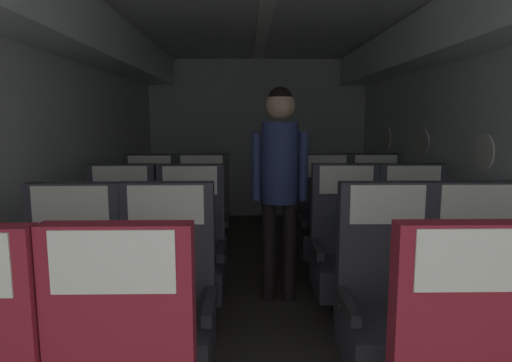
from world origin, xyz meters
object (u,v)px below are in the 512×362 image
seat_c_right_aisle (414,256)px  seat_d_left_aisle (202,225)px  seat_c_right_window (347,255)px  flight_attendant (280,171)px  seat_b_right_aisle (480,310)px  seat_b_right_window (389,311)px  seat_d_right_window (326,225)px  seat_b_left_aisle (166,312)px  seat_c_left_window (120,256)px  seat_d_right_aisle (376,225)px  seat_b_left_window (70,314)px  seat_c_left_aisle (190,257)px  seat_d_left_window (149,226)px

seat_c_right_aisle → seat_d_left_aisle: size_ratio=1.00×
seat_c_right_window → flight_attendant: (-0.46, 0.32, 0.57)m
seat_b_right_aisle → flight_attendant: size_ratio=0.66×
seat_b_right_window → seat_d_right_window: (-0.00, 1.79, 0.00)m
seat_b_left_aisle → seat_b_right_window: 1.12m
seat_c_left_window → seat_d_right_aisle: same height
seat_b_left_aisle → seat_c_left_window: size_ratio=1.00×
seat_b_left_aisle → seat_c_left_window: same height
seat_b_left_aisle → seat_d_right_aisle: (1.58, 1.78, 0.00)m
seat_b_right_aisle → seat_b_right_window: bearing=179.8°
seat_b_right_aisle → seat_c_right_window: bearing=117.2°
seat_c_right_aisle → seat_d_right_aisle: (-0.01, 0.90, 0.00)m
seat_d_right_aisle → seat_d_left_aisle: bearing=179.7°
seat_c_right_window → seat_b_left_window: bearing=-150.3°
seat_b_right_aisle → seat_c_left_aisle: 1.81m
seat_d_right_window → seat_d_left_aisle: bearing=179.6°
seat_b_left_window → seat_b_right_aisle: 2.06m
seat_b_left_aisle → seat_b_left_window: bearing=-178.8°
seat_c_right_window → seat_b_right_aisle: bearing=-62.8°
seat_d_right_aisle → seat_d_right_window: (-0.46, -0.00, 0.00)m
seat_c_right_window → seat_d_left_window: (-1.59, 0.87, 0.00)m
seat_d_left_aisle → flight_attendant: (0.66, -0.57, 0.57)m
seat_d_left_window → flight_attendant: flight_attendant is taller
seat_d_right_window → flight_attendant: 0.92m
seat_b_left_aisle → seat_c_right_window: (1.11, 0.90, 0.00)m
seat_d_right_window → seat_b_right_aisle: bearing=-75.5°
seat_b_right_window → seat_c_left_aisle: bearing=141.3°
seat_c_left_aisle → seat_c_right_aisle: same height
seat_b_left_window → seat_c_right_aisle: (2.06, 0.89, 0.00)m
seat_c_right_window → seat_d_right_aisle: bearing=62.2°
seat_b_left_window → seat_d_left_window: same height
flight_attendant → seat_d_right_window: bearing=62.3°
seat_b_left_window → seat_c_right_aisle: size_ratio=1.00×
seat_b_left_aisle → seat_c_right_aisle: bearing=29.0°
seat_d_left_aisle → flight_attendant: size_ratio=0.66×
seat_d_right_window → seat_d_right_aisle: bearing=0.0°
seat_b_right_window → flight_attendant: size_ratio=0.66×
seat_b_right_window → seat_c_left_aisle: 1.43m
seat_b_right_window → seat_d_left_aisle: same height
seat_b_left_window → seat_c_left_aisle: 1.01m
seat_b_right_window → seat_b_right_aisle: bearing=-0.2°
seat_b_right_window → seat_c_left_window: (-1.61, 0.91, 0.00)m
seat_c_left_aisle → seat_d_left_aisle: 0.91m
seat_c_left_window → seat_d_right_aisle: (2.07, 0.88, 0.00)m
seat_c_right_window → flight_attendant: bearing=144.8°
seat_b_left_window → seat_c_left_aisle: size_ratio=1.00×
seat_b_right_window → seat_d_right_aisle: 1.85m
seat_b_left_aisle → seat_b_right_window: size_ratio=1.00×
seat_c_right_window → flight_attendant: size_ratio=0.66×
seat_d_left_aisle → seat_d_left_window: bearing=-177.7°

